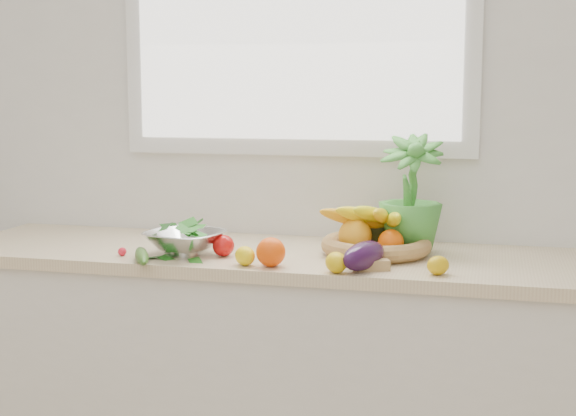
% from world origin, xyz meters
% --- Properties ---
extents(back_wall, '(4.50, 0.02, 2.70)m').
position_xyz_m(back_wall, '(0.00, 2.25, 1.35)').
color(back_wall, white).
rests_on(back_wall, ground).
extents(counter_cabinet, '(2.20, 0.58, 0.86)m').
position_xyz_m(counter_cabinet, '(0.00, 1.95, 0.43)').
color(counter_cabinet, silver).
rests_on(counter_cabinet, ground).
extents(countertop, '(2.24, 0.62, 0.04)m').
position_xyz_m(countertop, '(0.00, 1.95, 0.88)').
color(countertop, beige).
rests_on(countertop, counter_cabinet).
extents(window_frame, '(1.30, 0.03, 1.10)m').
position_xyz_m(window_frame, '(0.00, 2.23, 1.75)').
color(window_frame, white).
rests_on(window_frame, back_wall).
extents(window_pane, '(1.18, 0.01, 0.98)m').
position_xyz_m(window_pane, '(0.00, 2.21, 1.75)').
color(window_pane, white).
rests_on(window_pane, window_frame).
extents(orange_loose, '(0.09, 0.09, 0.09)m').
position_xyz_m(orange_loose, '(0.05, 1.71, 0.95)').
color(orange_loose, '#FB4D07').
rests_on(orange_loose, countertop).
extents(lemon_a, '(0.10, 0.10, 0.06)m').
position_xyz_m(lemon_a, '(0.26, 1.68, 0.93)').
color(lemon_a, '#E4BA0C').
rests_on(lemon_a, countertop).
extents(lemon_b, '(0.09, 0.09, 0.06)m').
position_xyz_m(lemon_b, '(0.55, 1.73, 0.93)').
color(lemon_b, gold).
rests_on(lemon_b, countertop).
extents(lemon_c, '(0.09, 0.10, 0.06)m').
position_xyz_m(lemon_c, '(-0.03, 1.71, 0.93)').
color(lemon_c, yellow).
rests_on(lemon_c, countertop).
extents(apple, '(0.08, 0.08, 0.07)m').
position_xyz_m(apple, '(-0.14, 1.82, 0.94)').
color(apple, '#B8100E').
rests_on(apple, countertop).
extents(ginger, '(0.11, 0.08, 0.03)m').
position_xyz_m(ginger, '(0.36, 1.74, 0.92)').
color(ginger, tan).
rests_on(ginger, countertop).
extents(garlic_a, '(0.07, 0.07, 0.05)m').
position_xyz_m(garlic_a, '(0.33, 1.85, 0.92)').
color(garlic_a, white).
rests_on(garlic_a, countertop).
extents(garlic_b, '(0.06, 0.06, 0.04)m').
position_xyz_m(garlic_b, '(0.45, 1.98, 0.92)').
color(garlic_b, white).
rests_on(garlic_b, countertop).
extents(garlic_c, '(0.05, 0.05, 0.04)m').
position_xyz_m(garlic_c, '(0.31, 1.85, 0.92)').
color(garlic_c, silver).
rests_on(garlic_c, countertop).
extents(eggplant, '(0.15, 0.23, 0.09)m').
position_xyz_m(eggplant, '(0.33, 1.74, 0.94)').
color(eggplant, '#2C0E36').
rests_on(eggplant, countertop).
extents(cucumber, '(0.14, 0.22, 0.04)m').
position_xyz_m(cucumber, '(-0.36, 1.67, 0.92)').
color(cucumber, '#2F5819').
rests_on(cucumber, countertop).
extents(radish, '(0.03, 0.03, 0.03)m').
position_xyz_m(radish, '(-0.46, 1.75, 0.91)').
color(radish, red).
rests_on(radish, countertop).
extents(potted_herb, '(0.22, 0.22, 0.38)m').
position_xyz_m(potted_herb, '(0.44, 2.03, 1.10)').
color(potted_herb, green).
rests_on(potted_herb, countertop).
extents(fruit_basket, '(0.47, 0.47, 0.19)m').
position_xyz_m(fruit_basket, '(0.33, 1.97, 0.95)').
color(fruit_basket, tan).
rests_on(fruit_basket, countertop).
extents(colander_with_spinach, '(0.30, 0.30, 0.13)m').
position_xyz_m(colander_with_spinach, '(-0.26, 1.81, 0.96)').
color(colander_with_spinach, silver).
rests_on(colander_with_spinach, countertop).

